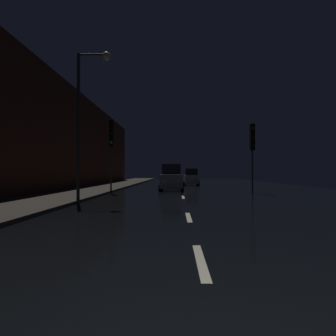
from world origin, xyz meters
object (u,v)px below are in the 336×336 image
(traffic_light_far_right, at_px, (252,143))
(car_approaching_headlights, at_px, (171,178))
(traffic_light_far_left, at_px, (111,140))
(streetlamp_overhead, at_px, (87,103))
(car_distant_taillights, at_px, (191,178))

(traffic_light_far_right, distance_m, car_approaching_headlights, 7.40)
(traffic_light_far_left, xyz_separation_m, streetlamp_overhead, (0.24, -6.81, 1.12))
(streetlamp_overhead, height_order, car_distant_taillights, streetlamp_overhead)
(streetlamp_overhead, distance_m, car_distant_taillights, 22.02)
(streetlamp_overhead, bearing_deg, traffic_light_far_left, 92.02)
(car_distant_taillights, bearing_deg, car_approaching_headlights, 167.80)
(traffic_light_far_right, relative_size, traffic_light_far_left, 0.96)
(streetlamp_overhead, distance_m, car_approaching_headlights, 12.18)
(traffic_light_far_right, relative_size, streetlamp_overhead, 0.67)
(car_approaching_headlights, height_order, car_distant_taillights, car_approaching_headlights)
(traffic_light_far_left, relative_size, car_distant_taillights, 1.38)
(streetlamp_overhead, bearing_deg, traffic_light_far_right, 36.04)
(streetlamp_overhead, relative_size, car_distant_taillights, 1.98)
(traffic_light_far_right, height_order, streetlamp_overhead, streetlamp_overhead)
(traffic_light_far_right, xyz_separation_m, traffic_light_far_left, (-10.20, -0.44, 0.19))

